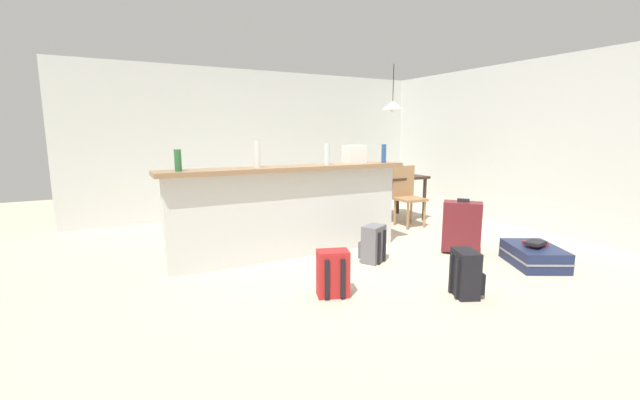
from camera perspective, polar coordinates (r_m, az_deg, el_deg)
ground_plane at (r=4.96m, az=5.53°, el=-7.94°), size 13.00×13.00×0.05m
wall_back at (r=7.46m, az=-7.51°, el=7.86°), size 6.60×0.10×2.50m
wall_right at (r=7.09m, az=25.42°, el=6.94°), size 0.10×6.00×2.50m
partition_half_wall at (r=4.78m, az=-4.12°, el=-1.96°), size 2.80×0.20×1.02m
bar_countertop at (r=4.70m, az=-4.20°, el=4.44°), size 2.96×0.40×0.05m
bottle_green at (r=4.30m, az=-19.21°, el=5.25°), size 0.07×0.07×0.22m
bottle_white at (r=4.52m, az=-8.75°, el=6.35°), size 0.07×0.07×0.30m
bottle_clear at (r=4.82m, az=0.94°, el=6.39°), size 0.07×0.07×0.25m
bottle_blue at (r=5.25m, az=8.88°, el=6.43°), size 0.06×0.06×0.23m
grocery_bag at (r=5.16m, az=4.80°, el=6.39°), size 0.26×0.18×0.22m
dining_table at (r=6.84m, az=9.49°, el=2.59°), size 1.10×0.80×0.74m
dining_chair_near_partition at (r=6.49m, az=12.03°, el=0.96°), size 0.41×0.41×0.93m
dining_chair_far_side at (r=7.29m, az=7.01°, el=2.03°), size 0.46×0.46×0.93m
pendant_lamp at (r=6.73m, az=10.11°, el=12.89°), size 0.34×0.34×0.75m
suitcase_flat_navy at (r=5.12m, az=27.67°, el=-6.88°), size 0.76×0.89×0.22m
backpack_grey at (r=4.68m, az=7.41°, el=-6.15°), size 0.33×0.32×0.42m
suitcase_upright_maroon at (r=5.22m, az=19.18°, el=-3.51°), size 0.47×0.49×0.67m
backpack_black at (r=3.93m, az=19.69°, el=-9.72°), size 0.31×0.33×0.42m
backpack_red at (r=3.72m, az=1.78°, el=-10.25°), size 0.32×0.30×0.42m
book_stack at (r=5.08m, az=27.83°, el=-5.33°), size 0.34×0.26×0.07m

